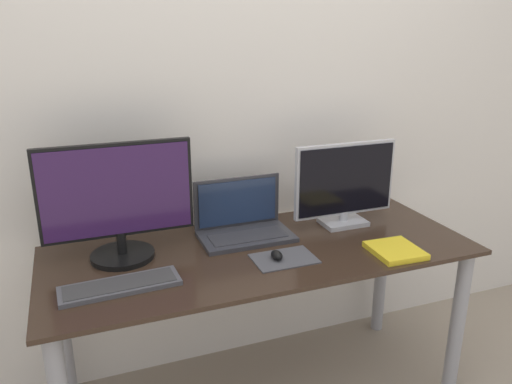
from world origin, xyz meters
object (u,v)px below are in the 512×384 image
Objects in this scene: monitor_left at (118,202)px; laptop at (243,222)px; mouse at (277,255)px; book at (395,250)px; monitor_right at (345,184)px; keyboard at (120,286)px.

laptop is (0.50, 0.04, -0.17)m from monitor_left.
book is at bearing -13.04° from mouse.
monitor_right is at bearing -5.49° from laptop.
monitor_right is 0.50m from mouse.
mouse is at bearing -81.85° from laptop.
keyboard is (-0.53, -0.28, -0.05)m from laptop.
mouse is (0.04, -0.27, -0.04)m from laptop.
book is at bearing -37.50° from laptop.
monitor_left is at bearing 161.36° from book.
laptop is 0.60m from keyboard.
monitor_left is 2.75× the size of book.
mouse is 0.32× the size of book.
book reaches higher than keyboard.
keyboard is (-0.99, -0.24, -0.18)m from monitor_right.
monitor_left is 1.07m from book.
monitor_right is at bearing 28.83° from mouse.
laptop is 0.62m from book.
monitor_left reaches higher than keyboard.
monitor_right is 2.33× the size of book.
monitor_left reaches higher than monitor_right.
monitor_right is 7.23× the size of mouse.
mouse is at bearing 0.73° from keyboard.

